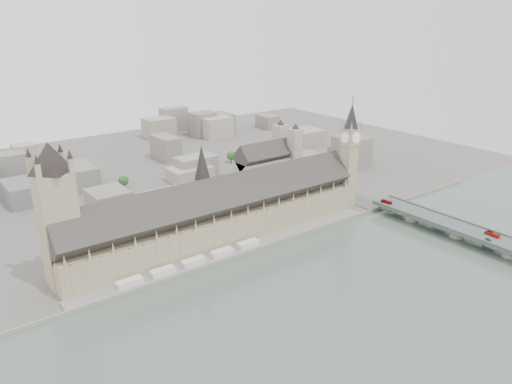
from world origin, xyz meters
TOP-DOWN VIEW (x-y plane):
  - ground at (0.00, 0.00)m, footprint 900.00×900.00m
  - river_thames at (0.00, -165.00)m, footprint 600.00×600.00m
  - embankment_wall at (0.00, -15.00)m, footprint 600.00×1.50m
  - river_terrace at (0.00, -7.50)m, footprint 270.00×15.00m
  - terrace_tents at (-40.00, -7.00)m, footprint 118.00×7.00m
  - palace_of_westminster at (0.00, 19.70)m, footprint 265.00×40.73m
  - elizabeth_tower at (138.00, 8.00)m, footprint 17.00×17.00m
  - victoria_tower at (-122.00, 26.00)m, footprint 30.00×30.00m
  - central_tower at (-10.00, 26.00)m, footprint 13.00×13.00m
  - westminster_bridge at (162.00, -87.50)m, footprint 25.00×325.00m
  - bridge_parapets at (162.00, -132.00)m, footprint 25.00×235.00m
  - westminster_abbey at (110.92, 95.00)m, footprint 68.00×36.00m
  - city_skyline_inland at (0.00, 245.00)m, footprint 720.00×360.00m
  - park_trees at (-10.00, 60.00)m, footprint 110.00×30.00m
  - red_bus_north at (156.27, -25.08)m, footprint 4.55×10.68m
  - red_bus_south at (165.13, -122.91)m, footprint 3.47×11.89m
  - car_blue at (155.16, -125.10)m, footprint 2.65×4.95m
  - car_silver at (166.42, -118.28)m, footprint 2.04×5.00m

SIDE VIEW (x-z plane):
  - ground at x=0.00m, z-range 0.00..0.00m
  - river_thames at x=0.00m, z-range 0.00..0.00m
  - river_terrace at x=0.00m, z-range 0.00..2.00m
  - embankment_wall at x=0.00m, z-range 0.00..3.00m
  - terrace_tents at x=-40.00m, z-range 2.00..6.00m
  - westminster_bridge at x=162.00m, z-range 0.00..10.25m
  - park_trees at x=-10.00m, z-range 0.00..15.00m
  - bridge_parapets at x=162.00m, z-range 10.25..11.40m
  - car_blue at x=155.16m, z-range 10.25..11.85m
  - car_silver at x=166.42m, z-range 10.25..11.86m
  - red_bus_north at x=156.27m, z-range 10.25..13.15m
  - red_bus_south at x=165.13m, z-range 10.25..13.52m
  - city_skyline_inland at x=0.00m, z-range 0.00..38.00m
  - palace_of_westminster at x=0.00m, z-range -5.02..50.43m
  - westminster_abbey at x=110.92m, z-range -6.92..57.08m
  - victoria_tower at x=-122.00m, z-range 5.20..105.20m
  - central_tower at x=-10.00m, z-range 33.92..81.92m
  - elizabeth_tower at x=138.00m, z-range 4.34..111.84m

